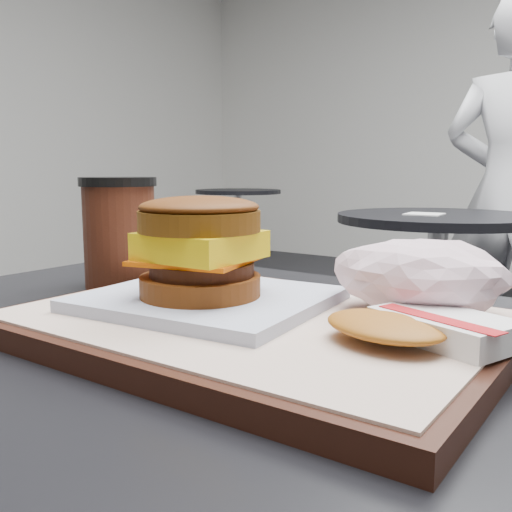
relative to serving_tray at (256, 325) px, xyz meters
The scene contains 8 objects.
serving_tray is the anchor object (origin of this frame).
breakfast_sandwich 0.07m from the serving_tray, behind, with size 0.21×0.19×0.09m.
hash_brown 0.13m from the serving_tray, ahead, with size 0.13×0.11×0.02m.
crumpled_wrapper 0.13m from the serving_tray, 34.87° to the left, with size 0.14×0.11×0.06m, color white, non-canonical shape.
coffee_cup 0.26m from the serving_tray, 162.62° to the left, with size 0.09×0.09×0.13m.
neighbor_table 1.68m from the serving_tray, 102.80° to the left, with size 0.70×0.70×0.75m.
napkin 1.62m from the serving_tray, 104.40° to the left, with size 0.12×0.12×0.00m, color silver.
bg_table_mid 4.00m from the serving_tray, 127.32° to the left, with size 0.66×0.66×0.75m.
Camera 1 is at (0.28, -0.33, 0.90)m, focal length 40.00 mm.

